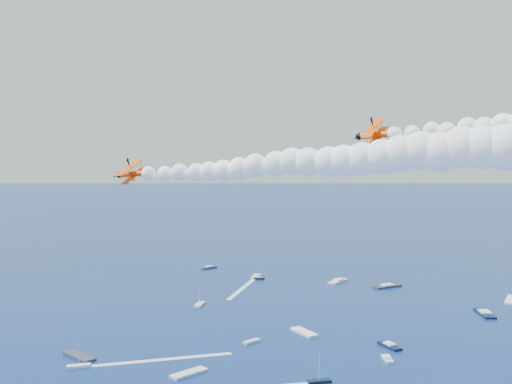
% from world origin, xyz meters
% --- Properties ---
extents(biplane_lead, '(7.72, 9.72, 8.30)m').
position_xyz_m(biplane_lead, '(19.11, 28.76, 59.36)').
color(biplane_lead, '#F04E05').
extents(biplane_trail, '(7.22, 8.72, 6.93)m').
position_xyz_m(biplane_trail, '(-15.38, 10.88, 53.15)').
color(biplane_trail, '#EC5204').
extents(smoke_trail_trail, '(58.40, 15.75, 10.29)m').
position_xyz_m(smoke_trail_trail, '(13.50, 13.50, 55.35)').
color(smoke_trail_trail, white).
extents(spectator_boats, '(218.90, 157.65, 0.70)m').
position_xyz_m(spectator_boats, '(-1.71, 125.77, 0.35)').
color(spectator_boats, silver).
rests_on(spectator_boats, ground).
extents(boat_wakes, '(68.29, 167.47, 0.04)m').
position_xyz_m(boat_wakes, '(-49.47, 73.46, 0.03)').
color(boat_wakes, white).
rests_on(boat_wakes, ground).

